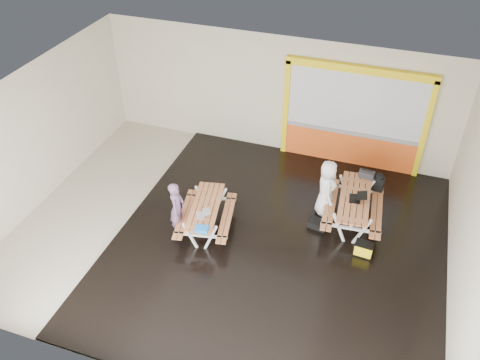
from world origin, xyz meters
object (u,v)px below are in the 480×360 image
at_px(person_left, 177,208).
at_px(toolbox, 367,174).
at_px(picnic_table_left, 206,211).
at_px(blue_pouch, 202,229).
at_px(picnic_table_right, 354,203).
at_px(dark_case, 318,224).
at_px(person_right, 327,188).
at_px(laptop_right, 357,198).
at_px(fluke_bag, 364,249).
at_px(backpack, 378,183).
at_px(laptop_left, 203,214).

relative_size(person_left, toolbox, 3.52).
bearing_deg(picnic_table_left, blue_pouch, -73.41).
relative_size(person_left, blue_pouch, 4.77).
distance_m(picnic_table_right, dark_case, 0.99).
bearing_deg(person_right, laptop_right, -118.47).
distance_m(person_right, toolbox, 1.17).
distance_m(picnic_table_left, laptop_right, 3.59).
distance_m(picnic_table_right, person_left, 4.22).
bearing_deg(fluke_bag, blue_pouch, -162.24).
bearing_deg(person_left, backpack, -68.85).
height_order(laptop_left, toolbox, toolbox).
distance_m(picnic_table_left, fluke_bag, 3.74).
height_order(blue_pouch, backpack, backpack).
bearing_deg(laptop_left, picnic_table_left, 102.74).
bearing_deg(picnic_table_right, fluke_bag, -68.05).
bearing_deg(fluke_bag, person_left, -171.60).
height_order(person_left, fluke_bag, person_left).
relative_size(picnic_table_left, toolbox, 5.13).
height_order(person_right, backpack, person_right).
height_order(person_left, laptop_left, person_left).
bearing_deg(blue_pouch, dark_case, 36.74).
distance_m(picnic_table_left, blue_pouch, 0.87).
relative_size(backpack, fluke_bag, 1.08).
bearing_deg(picnic_table_right, person_right, 173.69).
bearing_deg(person_left, toolbox, -66.55).
height_order(picnic_table_left, laptop_right, laptop_right).
xyz_separation_m(dark_case, fluke_bag, (1.16, -0.61, 0.09)).
bearing_deg(picnic_table_right, toolbox, 81.07).
bearing_deg(fluke_bag, picnic_table_left, -175.30).
relative_size(picnic_table_left, dark_case, 4.71).
bearing_deg(person_right, picnic_table_left, 102.66).
distance_m(laptop_right, fluke_bag, 1.25).
relative_size(picnic_table_right, fluke_bag, 4.92).
bearing_deg(dark_case, picnic_table_right, 32.97).
bearing_deg(backpack, person_left, -149.24).
bearing_deg(backpack, picnic_table_right, -118.24).
bearing_deg(toolbox, dark_case, -122.60).
height_order(blue_pouch, dark_case, blue_pouch).
distance_m(blue_pouch, dark_case, 2.95).
bearing_deg(blue_pouch, picnic_table_right, 35.87).
distance_m(laptop_left, dark_case, 2.84).
bearing_deg(person_left, dark_case, -77.92).
bearing_deg(toolbox, fluke_bag, -81.40).
xyz_separation_m(person_right, backpack, (1.16, 0.77, -0.10)).
relative_size(picnic_table_right, toolbox, 5.34).
bearing_deg(backpack, person_right, -146.28).
xyz_separation_m(toolbox, fluke_bag, (0.30, -1.97, -0.67)).
bearing_deg(blue_pouch, person_right, 44.23).
relative_size(toolbox, backpack, 0.85).
relative_size(person_left, laptop_left, 3.39).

